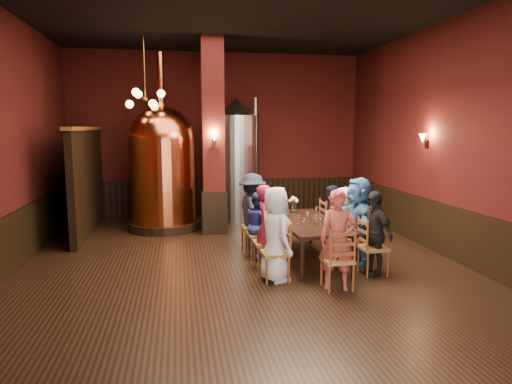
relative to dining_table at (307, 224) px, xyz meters
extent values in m
plane|color=black|center=(-1.23, -0.21, -0.69)|extent=(10.00, 10.00, 0.00)
plane|color=black|center=(-1.23, -0.21, 3.81)|extent=(10.00, 10.00, 0.00)
cube|color=#41120E|center=(-1.23, 4.79, 1.56)|extent=(8.00, 0.02, 4.50)
cube|color=#41120E|center=(-1.23, -5.21, 1.56)|extent=(8.00, 0.02, 4.50)
cube|color=#41120E|center=(2.77, -0.21, 1.56)|extent=(0.02, 10.00, 4.50)
cube|color=black|center=(2.73, -0.21, -0.19)|extent=(0.08, 9.90, 1.00)
cube|color=black|center=(-1.23, 4.75, -0.19)|extent=(7.90, 0.08, 1.00)
cube|color=black|center=(-5.19, -0.21, -0.19)|extent=(0.08, 9.90, 1.00)
cube|color=#41120E|center=(-1.53, 2.59, 1.56)|extent=(0.58, 0.58, 4.50)
cube|color=black|center=(-4.43, 2.99, 0.51)|extent=(0.22, 3.50, 2.40)
cube|color=black|center=(0.00, 0.00, 0.03)|extent=(1.06, 2.42, 0.06)
cylinder|color=black|center=(-0.41, -1.15, -0.34)|extent=(0.07, 0.07, 0.69)
cylinder|color=black|center=(0.47, -1.13, -0.34)|extent=(0.07, 0.07, 0.69)
cylinder|color=black|center=(-0.47, 1.13, -0.34)|extent=(0.07, 0.07, 0.69)
cylinder|color=black|center=(0.41, 1.15, -0.34)|extent=(0.07, 0.07, 0.69)
imported|color=silver|center=(-0.83, -1.02, 0.08)|extent=(0.66, 0.85, 1.54)
imported|color=maroon|center=(-0.84, -0.35, 0.05)|extent=(0.51, 0.63, 1.48)
imported|color=navy|center=(-0.86, 0.31, -0.05)|extent=(0.38, 0.65, 1.27)
imported|color=black|center=(-0.87, 0.98, 0.09)|extent=(0.72, 1.08, 1.55)
imported|color=black|center=(0.87, -0.98, 0.03)|extent=(0.57, 0.90, 1.43)
imported|color=teal|center=(0.86, -0.31, 0.11)|extent=(0.48, 1.47, 1.59)
imported|color=white|center=(0.84, 0.35, -0.03)|extent=(0.64, 0.76, 1.32)
imported|color=black|center=(0.83, 1.02, -0.05)|extent=(0.31, 0.62, 1.27)
imported|color=#AA4138|center=(0.04, -1.55, 0.08)|extent=(0.64, 0.51, 1.54)
cylinder|color=black|center=(-2.70, 3.17, -0.59)|extent=(1.78, 1.78, 0.20)
cylinder|color=#D05E30|center=(-2.70, 3.17, 0.50)|extent=(2.03, 2.03, 1.98)
sphere|color=#D05E30|center=(-2.70, 3.17, 1.49)|extent=(1.58, 1.58, 1.58)
cylinder|color=#D05E30|center=(-2.70, 3.17, 2.87)|extent=(0.16, 0.16, 1.29)
cylinder|color=#B2B2B7|center=(-0.83, 3.89, 0.69)|extent=(1.40, 1.40, 2.76)
cone|color=#B2B2B7|center=(-0.83, 3.89, 2.30)|extent=(1.33, 1.33, 0.44)
cylinder|color=#B2B2B7|center=(-0.39, 3.45, 0.97)|extent=(0.09, 0.09, 3.10)
cylinder|color=white|center=(-0.04, 0.84, 0.15)|extent=(0.10, 0.10, 0.18)
camera|label=1|loc=(-2.33, -8.01, 1.79)|focal=32.00mm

